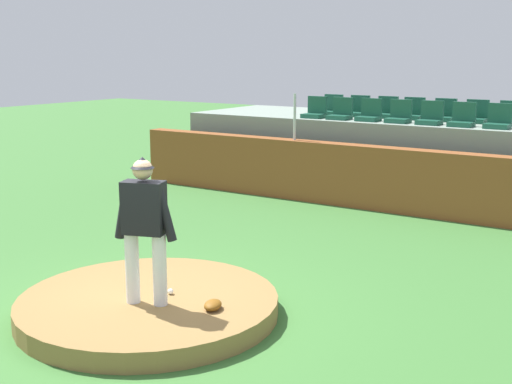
% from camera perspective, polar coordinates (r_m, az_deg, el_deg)
% --- Properties ---
extents(ground_plane, '(60.00, 60.00, 0.00)m').
position_cam_1_polar(ground_plane, '(8.61, -9.08, -10.25)').
color(ground_plane, '#3C7433').
extents(pitchers_mound, '(3.22, 3.22, 0.24)m').
position_cam_1_polar(pitchers_mound, '(8.56, -9.10, -9.50)').
color(pitchers_mound, olive).
rests_on(pitchers_mound, ground_plane).
extents(pitcher, '(0.77, 0.41, 1.79)m').
position_cam_1_polar(pitcher, '(7.99, -9.47, -2.35)').
color(pitcher, white).
rests_on(pitcher, pitchers_mound).
extents(baseball, '(0.07, 0.07, 0.07)m').
position_cam_1_polar(baseball, '(8.54, -7.27, -8.38)').
color(baseball, white).
rests_on(baseball, pitchers_mound).
extents(fielding_glove, '(0.30, 0.35, 0.11)m').
position_cam_1_polar(fielding_glove, '(8.00, -3.68, -9.55)').
color(fielding_glove, brown).
rests_on(fielding_glove, pitchers_mound).
extents(brick_barrier, '(12.07, 0.40, 1.32)m').
position_cam_1_polar(brick_barrier, '(14.17, 10.09, 1.19)').
color(brick_barrier, brown).
rests_on(brick_barrier, ground_plane).
extents(fence_post_left, '(0.06, 0.06, 1.02)m').
position_cam_1_polar(fence_post_left, '(14.88, 3.31, 6.39)').
color(fence_post_left, silver).
rests_on(fence_post_left, brick_barrier).
extents(bleacher_platform, '(10.86, 3.14, 1.71)m').
position_cam_1_polar(bleacher_platform, '(16.21, 13.25, 3.06)').
color(bleacher_platform, gray).
rests_on(bleacher_platform, ground_plane).
extents(stadium_chair_0, '(0.48, 0.44, 0.50)m').
position_cam_1_polar(stadium_chair_0, '(15.99, 5.05, 6.86)').
color(stadium_chair_0, '#1A513C').
rests_on(stadium_chair_0, bleacher_platform).
extents(stadium_chair_1, '(0.48, 0.44, 0.50)m').
position_cam_1_polar(stadium_chair_1, '(15.67, 7.21, 6.71)').
color(stadium_chair_1, '#1A513C').
rests_on(stadium_chair_1, bleacher_platform).
extents(stadium_chair_2, '(0.48, 0.44, 0.50)m').
position_cam_1_polar(stadium_chair_2, '(15.40, 9.62, 6.55)').
color(stadium_chair_2, '#1A513C').
rests_on(stadium_chair_2, bleacher_platform).
extents(stadium_chair_3, '(0.48, 0.44, 0.50)m').
position_cam_1_polar(stadium_chair_3, '(15.13, 12.07, 6.37)').
color(stadium_chair_3, '#1A513C').
rests_on(stadium_chair_3, bleacher_platform).
extents(stadium_chair_4, '(0.48, 0.44, 0.50)m').
position_cam_1_polar(stadium_chair_4, '(14.89, 14.59, 6.18)').
color(stadium_chair_4, '#1A513C').
rests_on(stadium_chair_4, bleacher_platform).
extents(stadium_chair_5, '(0.48, 0.44, 0.50)m').
position_cam_1_polar(stadium_chair_5, '(14.66, 17.13, 5.96)').
color(stadium_chair_5, '#1A513C').
rests_on(stadium_chair_5, bleacher_platform).
extents(stadium_chair_6, '(0.48, 0.44, 0.50)m').
position_cam_1_polar(stadium_chair_6, '(14.52, 19.90, 5.73)').
color(stadium_chair_6, '#1A513C').
rests_on(stadium_chair_6, bleacher_platform).
extents(stadium_chair_7, '(0.48, 0.44, 0.50)m').
position_cam_1_polar(stadium_chair_7, '(16.77, 6.45, 7.05)').
color(stadium_chair_7, '#1A513C').
rests_on(stadium_chair_7, bleacher_platform).
extents(stadium_chair_8, '(0.48, 0.44, 0.50)m').
position_cam_1_polar(stadium_chair_8, '(16.49, 8.68, 6.91)').
color(stadium_chair_8, '#1A513C').
rests_on(stadium_chair_8, bleacher_platform).
extents(stadium_chair_9, '(0.48, 0.44, 0.50)m').
position_cam_1_polar(stadium_chair_9, '(16.23, 11.01, 6.76)').
color(stadium_chair_9, '#1A513C').
rests_on(stadium_chair_9, bleacher_platform).
extents(stadium_chair_10, '(0.48, 0.44, 0.50)m').
position_cam_1_polar(stadium_chair_10, '(15.97, 13.17, 6.59)').
color(stadium_chair_10, '#1A513C').
rests_on(stadium_chair_10, bleacher_platform).
extents(stadium_chair_11, '(0.48, 0.44, 0.50)m').
position_cam_1_polar(stadium_chair_11, '(15.73, 15.68, 6.39)').
color(stadium_chair_11, '#1A513C').
rests_on(stadium_chair_11, bleacher_platform).
extents(stadium_chair_12, '(0.48, 0.44, 0.50)m').
position_cam_1_polar(stadium_chair_12, '(15.53, 18.17, 6.18)').
color(stadium_chair_12, '#1A513C').
rests_on(stadium_chair_12, bleacher_platform).
extents(stadium_chair_13, '(0.48, 0.44, 0.50)m').
position_cam_1_polar(stadium_chair_13, '(15.38, 20.75, 5.96)').
color(stadium_chair_13, '#1A513C').
rests_on(stadium_chair_13, bleacher_platform).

